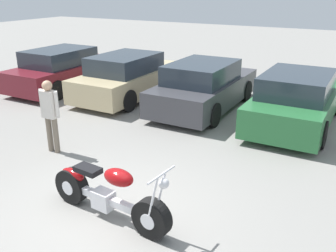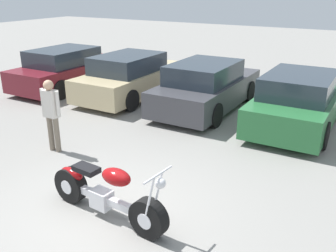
% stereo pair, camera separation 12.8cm
% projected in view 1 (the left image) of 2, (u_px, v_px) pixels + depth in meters
% --- Properties ---
extents(ground_plane, '(60.00, 60.00, 0.00)m').
position_uv_depth(ground_plane, '(103.00, 214.00, 6.05)').
color(ground_plane, gray).
extents(motorcycle, '(2.29, 0.67, 1.09)m').
position_uv_depth(motorcycle, '(107.00, 195.00, 5.84)').
color(motorcycle, black).
rests_on(motorcycle, ground_plane).
extents(parked_car_maroon, '(1.88, 4.32, 1.42)m').
position_uv_depth(parked_car_maroon, '(64.00, 70.00, 13.24)').
color(parked_car_maroon, maroon).
rests_on(parked_car_maroon, ground_plane).
extents(parked_car_champagne, '(1.88, 4.32, 1.42)m').
position_uv_depth(parked_car_champagne, '(129.00, 77.00, 12.17)').
color(parked_car_champagne, '#C6B284').
rests_on(parked_car_champagne, ground_plane).
extents(parked_car_dark_grey, '(1.88, 4.32, 1.42)m').
position_uv_depth(parked_car_dark_grey, '(204.00, 87.00, 10.99)').
color(parked_car_dark_grey, '#3D3D42').
rests_on(parked_car_dark_grey, ground_plane).
extents(parked_car_green, '(1.88, 4.32, 1.42)m').
position_uv_depth(parked_car_green, '(297.00, 100.00, 9.72)').
color(parked_car_green, '#286B38').
rests_on(parked_car_green, ground_plane).
extents(person_standing, '(0.52, 0.22, 1.61)m').
position_uv_depth(person_standing, '(50.00, 111.00, 8.00)').
color(person_standing, '#726656').
rests_on(person_standing, ground_plane).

